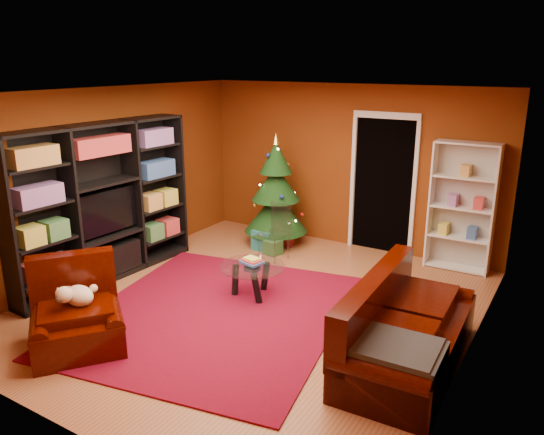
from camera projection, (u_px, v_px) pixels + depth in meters
The scene contains 18 objects.
floor at pixel (255, 307), 6.63m from camera, with size 5.00×5.50×0.05m, color brown.
ceiling at pixel (253, 90), 5.87m from camera, with size 5.00×5.50×0.05m, color silver.
wall_back at pixel (349, 166), 8.52m from camera, with size 5.00×0.05×2.60m, color #702F0D.
wall_left at pixel (106, 181), 7.51m from camera, with size 0.05×5.50×2.60m, color #702F0D.
wall_right at pixel (478, 243), 4.99m from camera, with size 0.05×5.50×2.60m, color #702F0D.
doorway at pixel (383, 187), 8.26m from camera, with size 1.06×0.60×2.16m, color black, non-canonical shape.
rug at pixel (215, 313), 6.40m from camera, with size 2.90×3.38×0.02m, color maroon.
media_unit at pixel (103, 203), 7.20m from camera, with size 0.43×2.81×2.16m, color black, non-canonical shape.
christmas_tree at pixel (276, 192), 8.60m from camera, with size 1.03×1.03×1.84m, color black, non-canonical shape.
gift_box_teal at pixel (265, 239), 8.57m from camera, with size 0.33×0.33×0.33m, color #1A6C72.
gift_box_green at pixel (273, 247), 8.33m from camera, with size 0.23×0.23×0.23m, color #2A5F2C.
gift_box_red at pixel (286, 238), 8.75m from camera, with size 0.23×0.23×0.23m, color maroon.
white_bookshelf at pixel (462, 208), 7.54m from camera, with size 0.89×0.32×1.91m, color white, non-canonical shape.
armchair at pixel (76, 315), 5.56m from camera, with size 0.98×0.98×0.77m, color black, non-canonical shape.
dog at pixel (79, 296), 5.57m from camera, with size 0.40×0.30×0.25m, color beige, non-canonical shape.
sofa at pixel (410, 323), 5.26m from camera, with size 2.08×0.94×0.89m, color black, non-canonical shape.
coffee_table at pixel (252, 281), 6.82m from camera, with size 0.84×0.84×0.53m, color gray, non-canonical shape.
acrylic_chair at pixel (274, 235), 8.09m from camera, with size 0.39×0.43×0.77m, color #66605B, non-canonical shape.
Camera 1 is at (3.32, -5.04, 2.96)m, focal length 35.00 mm.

